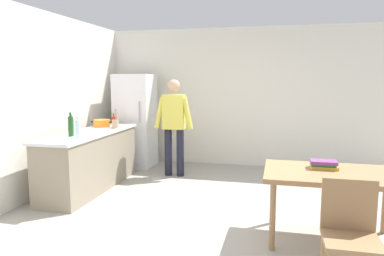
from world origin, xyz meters
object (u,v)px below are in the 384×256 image
object	(u,v)px
cooking_pot	(102,123)
bottle_oil_amber	(72,125)
bottle_wine_green	(71,126)
book_stack	(324,164)
chair	(350,229)
person	(174,121)
utensil_jar	(115,124)
refrigerator	(135,121)
bottle_water_clear	(78,129)
dining_table	(333,179)
bottle_sauce_red	(114,122)

from	to	relation	value
cooking_pot	bottle_oil_amber	xyz separation A→B (m)	(-0.08, -0.80, 0.06)
bottle_wine_green	book_stack	xyz separation A→B (m)	(3.34, -0.51, -0.25)
chair	book_stack	bearing A→B (deg)	93.22
cooking_pot	bottle_oil_amber	bearing A→B (deg)	-95.70
person	bottle_oil_amber	xyz separation A→B (m)	(-1.23, -1.24, 0.04)
person	utensil_jar	xyz separation A→B (m)	(-0.84, -0.58, 0.00)
refrigerator	chair	bearing A→B (deg)	-48.03
person	bottle_wine_green	bearing A→B (deg)	-125.40
utensil_jar	chair	bearing A→B (deg)	-38.49
cooking_pot	refrigerator	bearing A→B (deg)	78.46
bottle_water_clear	bottle_oil_amber	bearing A→B (deg)	129.94
utensil_jar	book_stack	world-z (taller)	utensil_jar
refrigerator	bottle_wine_green	bearing A→B (deg)	-93.44
dining_table	bottle_sauce_red	world-z (taller)	bottle_sauce_red
book_stack	chair	bearing A→B (deg)	-85.51
bottle_wine_green	bottle_water_clear	world-z (taller)	bottle_wine_green
utensil_jar	bottle_water_clear	size ratio (longest dim) A/B	1.07
refrigerator	bottle_sauce_red	bearing A→B (deg)	-87.94
refrigerator	book_stack	world-z (taller)	refrigerator
bottle_oil_amber	book_stack	distance (m)	3.59
chair	bottle_water_clear	xyz separation A→B (m)	(-3.23, 1.46, 0.49)
bottle_water_clear	cooking_pot	bearing A→B (deg)	102.64
dining_table	bottle_oil_amber	size ratio (longest dim) A/B	5.00
person	bottle_sauce_red	size ratio (longest dim) A/B	7.08
person	utensil_jar	bearing A→B (deg)	-145.27
chair	cooking_pot	xyz separation A→B (m)	(-3.50, 2.68, 0.43)
person	bottle_water_clear	bearing A→B (deg)	-117.94
bottle_sauce_red	refrigerator	bearing A→B (deg)	92.06
refrigerator	dining_table	xyz separation A→B (m)	(3.30, -2.70, -0.23)
person	utensil_jar	distance (m)	1.02
bottle_oil_amber	bottle_sauce_red	distance (m)	0.83
refrigerator	person	world-z (taller)	refrigerator
dining_table	utensil_jar	world-z (taller)	utensil_jar
person	bottle_water_clear	size ratio (longest dim) A/B	5.67
chair	bottle_oil_amber	world-z (taller)	bottle_oil_amber
person	bottle_water_clear	xyz separation A→B (m)	(-0.88, -1.66, 0.05)
dining_table	bottle_sauce_red	xyz separation A→B (m)	(-3.26, 1.67, 0.32)
bottle_oil_amber	bottle_sauce_red	xyz separation A→B (m)	(0.32, 0.76, -0.02)
refrigerator	person	size ratio (longest dim) A/B	1.06
refrigerator	bottle_oil_amber	distance (m)	1.82
bottle_water_clear	book_stack	world-z (taller)	bottle_water_clear
refrigerator	bottle_wine_green	size ratio (longest dim) A/B	5.29
refrigerator	utensil_jar	distance (m)	1.14
refrigerator	bottle_sauce_red	world-z (taller)	refrigerator
refrigerator	cooking_pot	size ratio (longest dim) A/B	4.50
bottle_oil_amber	bottle_water_clear	world-z (taller)	bottle_water_clear
person	dining_table	size ratio (longest dim) A/B	1.21
dining_table	cooking_pot	distance (m)	3.91
utensil_jar	bottle_oil_amber	size ratio (longest dim) A/B	1.14
dining_table	person	bearing A→B (deg)	137.59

